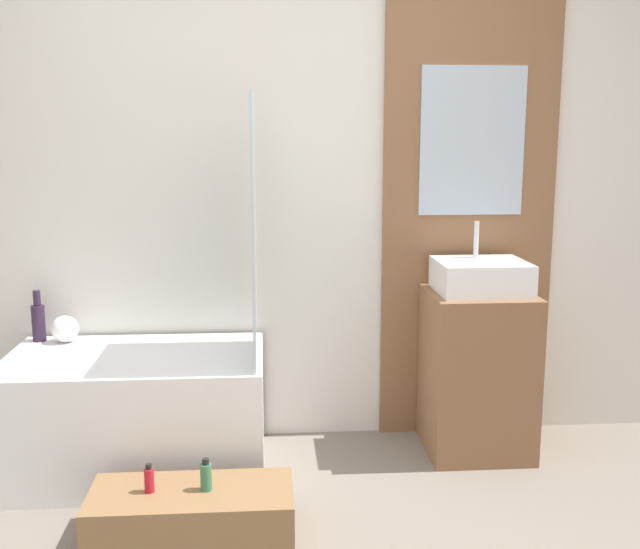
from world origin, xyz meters
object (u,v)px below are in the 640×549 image
(bottle_soap_secondary, at_px, (206,476))
(bottle_soap_primary, at_px, (149,479))
(vase_round_light, at_px, (65,329))
(vase_tall_dark, at_px, (38,320))
(sink, at_px, (481,277))
(wooden_step_bench, at_px, (192,514))
(bathtub, at_px, (137,412))

(bottle_soap_secondary, bearing_deg, bottle_soap_primary, 180.00)
(vase_round_light, height_order, bottle_soap_primary, vase_round_light)
(vase_tall_dark, bearing_deg, sink, -4.67)
(vase_round_light, height_order, bottle_soap_secondary, vase_round_light)
(sink, distance_m, vase_round_light, 2.02)
(vase_round_light, relative_size, bottle_soap_secondary, 1.01)
(sink, distance_m, bottle_soap_secondary, 1.59)
(vase_tall_dark, distance_m, bottle_soap_secondary, 1.32)
(wooden_step_bench, distance_m, vase_round_light, 1.22)
(vase_tall_dark, relative_size, bottle_soap_secondary, 1.95)
(sink, bearing_deg, vase_round_light, 175.97)
(bottle_soap_primary, bearing_deg, sink, 26.25)
(bottle_soap_secondary, bearing_deg, bathtub, 119.98)
(vase_tall_dark, bearing_deg, wooden_step_bench, -48.40)
(wooden_step_bench, bearing_deg, vase_tall_dark, 131.60)
(bathtub, relative_size, wooden_step_bench, 1.48)
(bathtub, relative_size, bottle_soap_primary, 10.17)
(wooden_step_bench, height_order, sink, sink)
(bathtub, xyz_separation_m, vase_round_light, (-0.37, 0.24, 0.34))
(sink, xyz_separation_m, vase_tall_dark, (-2.13, 0.17, -0.22))
(bathtub, height_order, vase_tall_dark, vase_tall_dark)
(wooden_step_bench, distance_m, bottle_soap_secondary, 0.17)
(sink, height_order, vase_round_light, sink)
(bathtub, bearing_deg, sink, 3.64)
(sink, height_order, bottle_soap_secondary, sink)
(wooden_step_bench, relative_size, bottle_soap_primary, 6.86)
(sink, xyz_separation_m, vase_round_light, (-2.00, 0.14, -0.26))
(sink, relative_size, bottle_soap_secondary, 3.28)
(bathtub, bearing_deg, bottle_soap_primary, -76.91)
(wooden_step_bench, relative_size, vase_tall_dark, 3.13)
(bathtub, relative_size, vase_tall_dark, 4.64)
(bottle_soap_primary, bearing_deg, bathtub, 103.09)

